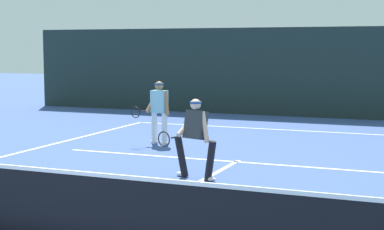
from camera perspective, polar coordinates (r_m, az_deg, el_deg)
court_line_baseline_far at (r=18.74m, az=9.30°, el=-1.39°), size 10.20×0.10×0.01m
court_line_service at (r=13.55m, az=4.07°, el=-4.29°), size 8.32×0.10×0.01m
court_line_centre at (r=10.78m, az=-1.00°, el=-7.05°), size 0.10×6.40×0.01m
tennis_net at (r=7.91m, az=-10.31°, el=-8.41°), size 11.18×0.09×1.11m
player_near at (r=11.66m, az=0.27°, el=-1.89°), size 1.05×0.87×1.52m
player_far at (r=15.84m, az=-3.06°, el=0.49°), size 0.88×0.85×1.61m
tennis_ball_extra at (r=12.12m, az=-11.51°, el=-5.53°), size 0.07×0.07×0.07m
back_fence_windscreen at (r=22.16m, az=11.50°, el=3.84°), size 22.87×0.12×3.16m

